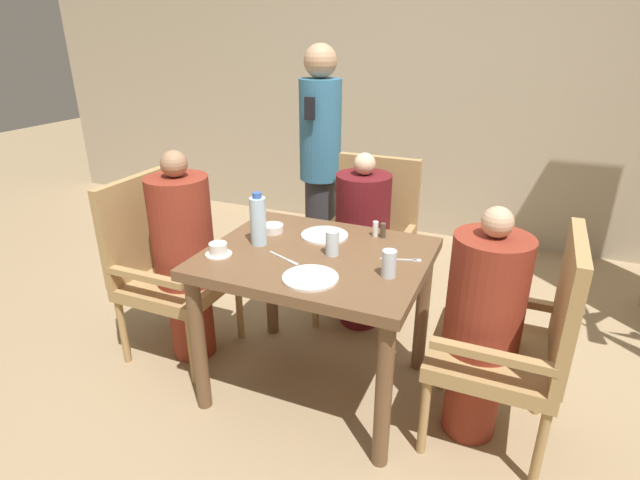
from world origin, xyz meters
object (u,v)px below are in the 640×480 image
plate_main_left (310,278)px  water_bottle (258,220)px  diner_in_left_chair (185,256)px  teacup_with_saucer (218,250)px  glass_tall_mid (389,264)px  chair_right_side (519,339)px  glass_tall_near (332,243)px  chair_far_side (369,236)px  chair_left_side (163,263)px  diner_in_far_chair (362,240)px  plate_main_right (325,235)px  diner_in_right_chair (482,325)px  standing_host (320,163)px  bowl_small (272,228)px

plate_main_left → water_bottle: bearing=147.6°
diner_in_left_chair → teacup_with_saucer: diner_in_left_chair is taller
plate_main_left → glass_tall_mid: glass_tall_mid is taller
chair_right_side → water_bottle: water_bottle is taller
glass_tall_near → glass_tall_mid: 0.32m
water_bottle → chair_far_side: bearing=70.4°
glass_tall_near → chair_left_side: bearing=-179.3°
chair_far_side → teacup_with_saucer: (-0.41, -1.03, 0.25)m
chair_left_side → plate_main_left: chair_left_side is taller
diner_in_far_chair → plate_main_right: diner_in_far_chair is taller
water_bottle → glass_tall_mid: 0.68m
diner_in_far_chair → glass_tall_near: 0.72m
diner_in_right_chair → plate_main_right: bearing=166.1°
glass_tall_near → diner_in_left_chair: bearing=-179.2°
glass_tall_mid → chair_far_side: bearing=112.0°
diner_in_far_chair → water_bottle: bearing=-113.5°
chair_left_side → diner_in_left_chair: 0.17m
standing_host → diner_in_right_chair: bearing=-42.4°
plate_main_left → glass_tall_mid: bearing=27.9°
diner_in_far_chair → glass_tall_mid: (0.37, -0.77, 0.26)m
chair_right_side → teacup_with_saucer: 1.37m
diner_in_left_chair → glass_tall_near: (0.84, 0.01, 0.21)m
glass_tall_mid → teacup_with_saucer: bearing=-172.6°
glass_tall_near → teacup_with_saucer: bearing=-156.4°
bowl_small → chair_left_side: bearing=-166.0°
diner_in_right_chair → teacup_with_saucer: size_ratio=8.92×
diner_in_right_chair → water_bottle: (-1.07, -0.01, 0.32)m
chair_right_side → teacup_with_saucer: bearing=-171.5°
plate_main_left → glass_tall_mid: size_ratio=2.01×
diner_in_right_chair → chair_left_side: bearing=180.0°
plate_main_right → water_bottle: (-0.26, -0.21, 0.12)m
diner_in_right_chair → glass_tall_mid: 0.48m
chair_far_side → standing_host: (-0.46, 0.29, 0.35)m
chair_left_side → bowl_small: 0.67m
chair_far_side → glass_tall_near: 0.87m
standing_host → diner_in_left_chair: bearing=-105.5°
diner_in_far_chair → water_bottle: diner_in_far_chair is taller
chair_far_side → water_bottle: size_ratio=3.85×
glass_tall_mid → diner_in_left_chair: bearing=175.2°
bowl_small → chair_right_side: bearing=-7.0°
diner_in_right_chair → plate_main_left: 0.76m
chair_left_side → diner_in_right_chair: size_ratio=0.92×
standing_host → water_bottle: standing_host is taller
plate_main_right → water_bottle: 0.35m
teacup_with_saucer → glass_tall_near: glass_tall_near is taller
teacup_with_saucer → glass_tall_mid: (0.78, 0.10, 0.03)m
chair_right_side → diner_in_right_chair: size_ratio=0.92×
chair_far_side → water_bottle: (-0.30, -0.84, 0.35)m
diner_in_far_chair → diner_in_right_chair: bearing=-41.3°
chair_left_side → chair_right_side: same height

